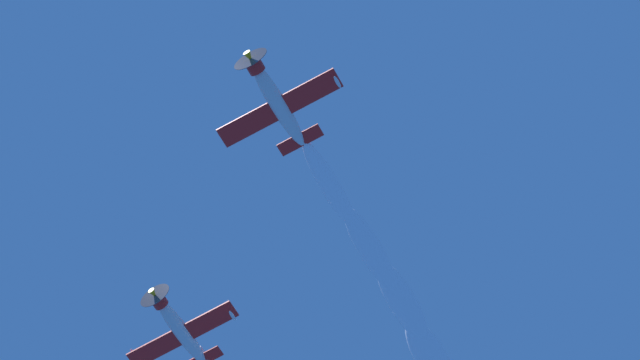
{
  "coord_description": "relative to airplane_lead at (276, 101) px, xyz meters",
  "views": [
    {
      "loc": [
        22.86,
        14.59,
        1.99
      ],
      "look_at": [
        -11.56,
        -3.6,
        77.33
      ],
      "focal_mm": 69.63,
      "sensor_mm": 36.0,
      "label": 1
    }
  ],
  "objects": [
    {
      "name": "airplane_lead",
      "position": [
        0.0,
        0.0,
        0.0
      ],
      "size": [
        7.79,
        8.72,
        2.67
      ],
      "color": "silver"
    },
    {
      "name": "airplane_left_wingman",
      "position": [
        -13.0,
        -15.21,
        1.31
      ],
      "size": [
        7.79,
        8.71,
        2.81
      ],
      "color": "silver"
    }
  ]
}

